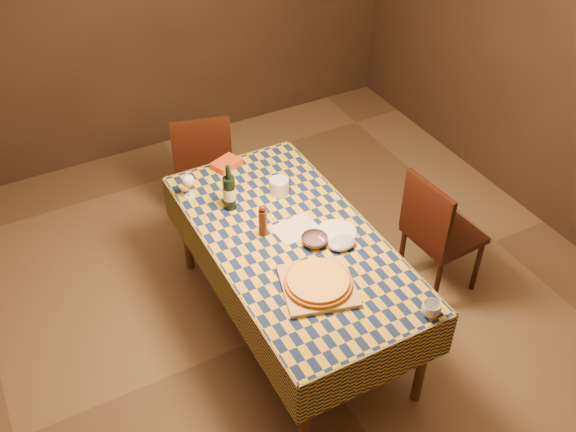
{
  "coord_description": "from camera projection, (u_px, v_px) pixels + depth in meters",
  "views": [
    {
      "loc": [
        -1.33,
        -2.44,
        3.24
      ],
      "look_at": [
        0.0,
        0.05,
        0.9
      ],
      "focal_mm": 40.0,
      "sensor_mm": 36.0,
      "label": 1
    }
  ],
  "objects": [
    {
      "name": "dining_table",
      "position": [
        292.0,
        248.0,
        3.77
      ],
      "size": [
        0.94,
        1.84,
        0.77
      ],
      "color": "brown",
      "rests_on": "ground"
    },
    {
      "name": "tumbler",
      "position": [
        431.0,
        309.0,
        3.24
      ],
      "size": [
        0.12,
        0.12,
        0.08
      ],
      "primitive_type": "imported",
      "rotation": [
        0.0,
        0.0,
        0.23
      ],
      "color": "silver",
      "rests_on": "dining_table"
    },
    {
      "name": "bowl",
      "position": [
        314.0,
        240.0,
        3.67
      ],
      "size": [
        0.16,
        0.16,
        0.05
      ],
      "primitive_type": "imported",
      "rotation": [
        0.0,
        0.0,
        0.06
      ],
      "color": "#593F4A",
      "rests_on": "dining_table"
    },
    {
      "name": "flour_patch",
      "position": [
        296.0,
        229.0,
        3.78
      ],
      "size": [
        0.27,
        0.22,
        0.0
      ],
      "primitive_type": "cube",
      "rotation": [
        0.0,
        0.0,
        0.09
      ],
      "color": "silver",
      "rests_on": "dining_table"
    },
    {
      "name": "deli_tub",
      "position": [
        279.0,
        186.0,
        4.02
      ],
      "size": [
        0.13,
        0.13,
        0.1
      ],
      "primitive_type": "cylinder",
      "rotation": [
        0.0,
        0.0,
        0.11
      ],
      "color": "silver",
      "rests_on": "dining_table"
    },
    {
      "name": "flour_bag",
      "position": [
        342.0,
        243.0,
        3.65
      ],
      "size": [
        0.2,
        0.18,
        0.05
      ],
      "primitive_type": "ellipsoid",
      "rotation": [
        0.0,
        0.0,
        -0.41
      ],
      "color": "#9FAECB",
      "rests_on": "dining_table"
    },
    {
      "name": "room",
      "position": [
        293.0,
        155.0,
        3.35
      ],
      "size": [
        5.0,
        5.1,
        2.7
      ],
      "color": "brown",
      "rests_on": "ground"
    },
    {
      "name": "chair_right",
      "position": [
        436.0,
        230.0,
        4.15
      ],
      "size": [
        0.45,
        0.45,
        0.93
      ],
      "color": "black",
      "rests_on": "ground"
    },
    {
      "name": "wine_bottle",
      "position": [
        229.0,
        193.0,
        3.86
      ],
      "size": [
        0.1,
        0.1,
        0.31
      ],
      "color": "black",
      "rests_on": "dining_table"
    },
    {
      "name": "takeout_container",
      "position": [
        226.0,
        164.0,
        4.26
      ],
      "size": [
        0.22,
        0.19,
        0.05
      ],
      "primitive_type": "cube",
      "rotation": [
        0.0,
        0.0,
        0.38
      ],
      "color": "#BD4118",
      "rests_on": "dining_table"
    },
    {
      "name": "pizza",
      "position": [
        318.0,
        282.0,
        3.39
      ],
      "size": [
        0.48,
        0.48,
        0.04
      ],
      "color": "#9E561A",
      "rests_on": "cutting_board"
    },
    {
      "name": "white_plate",
      "position": [
        337.0,
        233.0,
        3.75
      ],
      "size": [
        0.25,
        0.25,
        0.01
      ],
      "primitive_type": "cylinder",
      "rotation": [
        0.0,
        0.0,
        0.07
      ],
      "color": "white",
      "rests_on": "dining_table"
    },
    {
      "name": "cutting_board",
      "position": [
        318.0,
        286.0,
        3.41
      ],
      "size": [
        0.47,
        0.47,
        0.02
      ],
      "primitive_type": "cube",
      "rotation": [
        0.0,
        0.0,
        -0.28
      ],
      "color": "tan",
      "rests_on": "dining_table"
    },
    {
      "name": "wine_glass",
      "position": [
        188.0,
        181.0,
        3.95
      ],
      "size": [
        0.08,
        0.08,
        0.16
      ],
      "color": "white",
      "rests_on": "dining_table"
    },
    {
      "name": "pepper_mill",
      "position": [
        263.0,
        221.0,
        3.69
      ],
      "size": [
        0.06,
        0.06,
        0.21
      ],
      "color": "#4D1D11",
      "rests_on": "dining_table"
    },
    {
      "name": "chair_far",
      "position": [
        202.0,
        160.0,
        4.77
      ],
      "size": [
        0.52,
        0.52,
        0.93
      ],
      "color": "black",
      "rests_on": "ground"
    }
  ]
}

